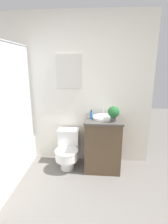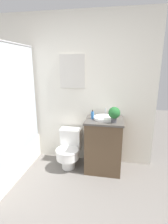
% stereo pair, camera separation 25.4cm
% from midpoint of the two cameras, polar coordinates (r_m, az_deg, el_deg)
% --- Properties ---
extents(wall_back, '(3.09, 0.07, 2.50)m').
position_cam_midpoint_polar(wall_back, '(3.03, -10.27, 6.77)').
color(wall_back, silver).
rests_on(wall_back, ground_plane).
extents(shower_area, '(0.56, 1.43, 1.98)m').
position_cam_midpoint_polar(shower_area, '(3.00, -27.64, -14.70)').
color(shower_area, white).
rests_on(shower_area, ground_plane).
extents(toilet, '(0.37, 0.53, 0.63)m').
position_cam_midpoint_polar(toilet, '(3.01, -7.80, -12.01)').
color(toilet, white).
rests_on(toilet, ground_plane).
extents(vanity, '(0.59, 0.50, 0.86)m').
position_cam_midpoint_polar(vanity, '(2.90, 3.54, -10.46)').
color(vanity, brown).
rests_on(vanity, ground_plane).
extents(sink, '(0.34, 0.38, 0.13)m').
position_cam_midpoint_polar(sink, '(2.75, 3.71, -1.78)').
color(sink, white).
rests_on(sink, vanity).
extents(soap_bottle, '(0.05, 0.05, 0.14)m').
position_cam_midpoint_polar(soap_bottle, '(2.74, -0.24, -0.99)').
color(soap_bottle, '#2D6BB2').
rests_on(soap_bottle, vanity).
extents(potted_plant, '(0.17, 0.17, 0.23)m').
position_cam_midpoint_polar(potted_plant, '(2.60, 6.90, -0.23)').
color(potted_plant, '#4C4C51').
rests_on(potted_plant, vanity).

